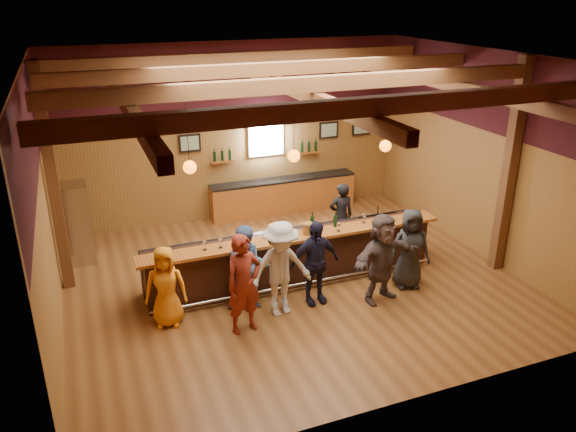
{
  "coord_description": "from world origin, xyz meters",
  "views": [
    {
      "loc": [
        -3.85,
        -9.57,
        5.66
      ],
      "look_at": [
        0.0,
        0.3,
        1.35
      ],
      "focal_mm": 35.0,
      "sensor_mm": 36.0,
      "label": 1
    }
  ],
  "objects_px": {
    "back_bar_cabinet": "(283,195)",
    "customer_white": "(281,269)",
    "stainless_fridge": "(75,224)",
    "ice_bucket": "(308,229)",
    "customer_navy": "(315,263)",
    "bartender": "(341,216)",
    "customer_denim": "(248,268)",
    "bottle_a": "(312,223)",
    "customer_dark": "(410,249)",
    "customer_orange": "(166,286)",
    "customer_brown": "(382,258)",
    "customer_redvest": "(244,284)",
    "bar_counter": "(291,255)"
  },
  "relations": [
    {
      "from": "stainless_fridge",
      "to": "customer_dark",
      "type": "bearing_deg",
      "value": -30.17
    },
    {
      "from": "customer_navy",
      "to": "bottle_a",
      "type": "bearing_deg",
      "value": 67.06
    },
    {
      "from": "ice_bucket",
      "to": "customer_brown",
      "type": "bearing_deg",
      "value": -46.16
    },
    {
      "from": "customer_redvest",
      "to": "customer_white",
      "type": "bearing_deg",
      "value": 7.02
    },
    {
      "from": "customer_denim",
      "to": "customer_brown",
      "type": "distance_m",
      "value": 2.56
    },
    {
      "from": "back_bar_cabinet",
      "to": "ice_bucket",
      "type": "xyz_separation_m",
      "value": [
        -0.95,
        -3.9,
        0.75
      ]
    },
    {
      "from": "stainless_fridge",
      "to": "ice_bucket",
      "type": "height_order",
      "value": "stainless_fridge"
    },
    {
      "from": "customer_redvest",
      "to": "stainless_fridge",
      "type": "bearing_deg",
      "value": 111.29
    },
    {
      "from": "back_bar_cabinet",
      "to": "customer_redvest",
      "type": "distance_m",
      "value": 5.73
    },
    {
      "from": "bartender",
      "to": "ice_bucket",
      "type": "relative_size",
      "value": 6.86
    },
    {
      "from": "customer_navy",
      "to": "back_bar_cabinet",
      "type": "bearing_deg",
      "value": 73.69
    },
    {
      "from": "bar_counter",
      "to": "customer_white",
      "type": "xyz_separation_m",
      "value": [
        -0.69,
        -1.21,
        0.4
      ]
    },
    {
      "from": "customer_redvest",
      "to": "customer_denim",
      "type": "distance_m",
      "value": 0.75
    },
    {
      "from": "customer_navy",
      "to": "customer_dark",
      "type": "distance_m",
      "value": 2.04
    },
    {
      "from": "back_bar_cabinet",
      "to": "customer_white",
      "type": "distance_m",
      "value": 5.15
    },
    {
      "from": "bar_counter",
      "to": "bartender",
      "type": "height_order",
      "value": "bartender"
    },
    {
      "from": "stainless_fridge",
      "to": "bottle_a",
      "type": "xyz_separation_m",
      "value": [
        4.5,
        -2.63,
        0.36
      ]
    },
    {
      "from": "customer_navy",
      "to": "bartender",
      "type": "xyz_separation_m",
      "value": [
        1.57,
        2.06,
        -0.06
      ]
    },
    {
      "from": "back_bar_cabinet",
      "to": "customer_navy",
      "type": "relative_size",
      "value": 2.36
    },
    {
      "from": "customer_orange",
      "to": "customer_navy",
      "type": "height_order",
      "value": "customer_navy"
    },
    {
      "from": "customer_redvest",
      "to": "customer_white",
      "type": "relative_size",
      "value": 1.0
    },
    {
      "from": "bar_counter",
      "to": "bartender",
      "type": "bearing_deg",
      "value": 31.47
    },
    {
      "from": "ice_bucket",
      "to": "bottle_a",
      "type": "relative_size",
      "value": 0.6
    },
    {
      "from": "customer_brown",
      "to": "bartender",
      "type": "height_order",
      "value": "customer_brown"
    },
    {
      "from": "bartender",
      "to": "customer_denim",
      "type": "bearing_deg",
      "value": 39.83
    },
    {
      "from": "customer_orange",
      "to": "customer_navy",
      "type": "bearing_deg",
      "value": 10.12
    },
    {
      "from": "customer_brown",
      "to": "ice_bucket",
      "type": "xyz_separation_m",
      "value": [
        -1.06,
        1.11,
        0.33
      ]
    },
    {
      "from": "customer_denim",
      "to": "customer_white",
      "type": "height_order",
      "value": "customer_white"
    },
    {
      "from": "customer_white",
      "to": "bottle_a",
      "type": "xyz_separation_m",
      "value": [
        1.07,
        1.04,
        0.34
      ]
    },
    {
      "from": "customer_brown",
      "to": "customer_redvest",
      "type": "bearing_deg",
      "value": 166.22
    },
    {
      "from": "customer_orange",
      "to": "customer_redvest",
      "type": "bearing_deg",
      "value": -13.57
    },
    {
      "from": "customer_orange",
      "to": "customer_redvest",
      "type": "xyz_separation_m",
      "value": [
        1.24,
        -0.69,
        0.16
      ]
    },
    {
      "from": "customer_navy",
      "to": "bartender",
      "type": "height_order",
      "value": "customer_navy"
    },
    {
      "from": "ice_bucket",
      "to": "bottle_a",
      "type": "distance_m",
      "value": 0.22
    },
    {
      "from": "customer_denim",
      "to": "customer_navy",
      "type": "distance_m",
      "value": 1.27
    },
    {
      "from": "customer_white",
      "to": "ice_bucket",
      "type": "height_order",
      "value": "customer_white"
    },
    {
      "from": "customer_orange",
      "to": "customer_dark",
      "type": "relative_size",
      "value": 0.91
    },
    {
      "from": "stainless_fridge",
      "to": "customer_dark",
      "type": "relative_size",
      "value": 1.08
    },
    {
      "from": "stainless_fridge",
      "to": "customer_brown",
      "type": "distance_m",
      "value": 6.66
    },
    {
      "from": "customer_orange",
      "to": "bartender",
      "type": "distance_m",
      "value": 4.69
    },
    {
      "from": "customer_brown",
      "to": "bottle_a",
      "type": "distance_m",
      "value": 1.6
    },
    {
      "from": "customer_denim",
      "to": "customer_dark",
      "type": "bearing_deg",
      "value": 7.78
    },
    {
      "from": "customer_denim",
      "to": "bottle_a",
      "type": "bearing_deg",
      "value": 35.68
    },
    {
      "from": "customer_navy",
      "to": "customer_brown",
      "type": "xyz_separation_m",
      "value": [
        1.24,
        -0.37,
        0.04
      ]
    },
    {
      "from": "customer_denim",
      "to": "customer_white",
      "type": "distance_m",
      "value": 0.65
    },
    {
      "from": "customer_brown",
      "to": "customer_dark",
      "type": "xyz_separation_m",
      "value": [
        0.8,
        0.28,
        -0.06
      ]
    },
    {
      "from": "back_bar_cabinet",
      "to": "customer_white",
      "type": "relative_size",
      "value": 2.17
    },
    {
      "from": "customer_white",
      "to": "customer_navy",
      "type": "relative_size",
      "value": 1.09
    },
    {
      "from": "back_bar_cabinet",
      "to": "customer_dark",
      "type": "height_order",
      "value": "customer_dark"
    },
    {
      "from": "back_bar_cabinet",
      "to": "customer_white",
      "type": "xyz_separation_m",
      "value": [
        -1.87,
        -4.78,
        0.45
      ]
    }
  ]
}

